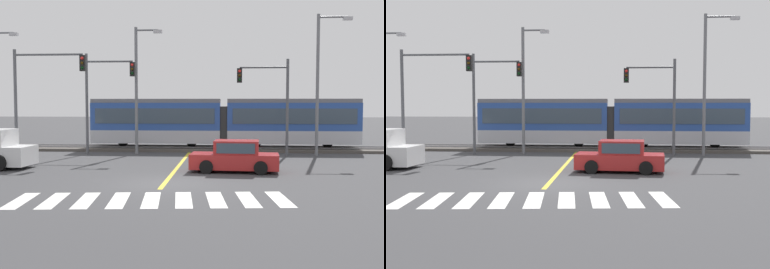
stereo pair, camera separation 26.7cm
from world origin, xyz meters
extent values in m
plane|color=#3D3D3F|center=(0.00, 0.00, 0.00)|extent=(200.00, 200.00, 0.00)
cube|color=#4C4742|center=(0.00, 14.62, 0.09)|extent=(120.00, 4.00, 0.18)
cube|color=#939399|center=(0.00, 13.90, 0.23)|extent=(120.00, 0.08, 0.10)
cube|color=#939399|center=(0.00, 15.34, 0.23)|extent=(120.00, 0.08, 0.10)
cube|color=#B7BAC1|center=(-2.48, 14.62, 0.98)|extent=(9.00, 2.60, 0.90)
cube|color=#284C9E|center=(-2.48, 14.62, 2.38)|extent=(9.00, 2.60, 1.90)
cube|color=#384756|center=(-2.48, 13.30, 2.43)|extent=(8.28, 0.04, 1.04)
cube|color=slate|center=(-2.48, 14.62, 3.47)|extent=(9.00, 2.39, 0.28)
cylinder|color=black|center=(0.00, 14.62, 0.53)|extent=(0.70, 0.20, 0.70)
cylinder|color=black|center=(-4.95, 14.62, 0.53)|extent=(0.70, 0.20, 0.70)
cube|color=#B7BAC1|center=(7.02, 14.62, 0.98)|extent=(9.00, 2.60, 0.90)
cube|color=#284C9E|center=(7.02, 14.62, 2.38)|extent=(9.00, 2.60, 1.90)
cube|color=#384756|center=(7.02, 13.30, 2.43)|extent=(8.28, 0.04, 1.04)
cube|color=slate|center=(7.02, 14.62, 3.47)|extent=(9.00, 2.39, 0.28)
cylinder|color=black|center=(9.50, 14.62, 0.53)|extent=(0.70, 0.20, 0.70)
cylinder|color=black|center=(4.55, 14.62, 0.53)|extent=(0.70, 0.20, 0.70)
cube|color=#2D2D2D|center=(2.27, 14.62, 1.68)|extent=(0.50, 2.34, 2.80)
cube|color=silver|center=(-4.38, -3.85, 0.00)|extent=(0.85, 2.84, 0.01)
cube|color=silver|center=(-3.28, -3.73, 0.00)|extent=(0.85, 2.84, 0.01)
cube|color=silver|center=(-2.19, -3.61, 0.00)|extent=(0.85, 2.84, 0.01)
cube|color=silver|center=(-1.09, -3.50, 0.00)|extent=(0.85, 2.84, 0.01)
cube|color=silver|center=(0.00, -3.38, 0.00)|extent=(0.85, 2.84, 0.01)
cube|color=silver|center=(1.09, -3.26, 0.00)|extent=(0.85, 2.84, 0.01)
cube|color=silver|center=(2.19, -3.14, 0.00)|extent=(0.85, 2.84, 0.01)
cube|color=silver|center=(3.28, -3.03, 0.00)|extent=(0.85, 2.84, 0.01)
cube|color=silver|center=(4.38, -2.91, 0.00)|extent=(0.85, 2.84, 0.01)
cube|color=gold|center=(0.00, 5.62, 0.00)|extent=(0.20, 14.00, 0.01)
cube|color=#B22323|center=(2.90, 3.65, 0.52)|extent=(4.31, 1.99, 0.72)
cube|color=#B22323|center=(3.00, 3.64, 1.20)|extent=(2.20, 1.66, 0.64)
cube|color=#384756|center=(2.00, 3.71, 1.20)|extent=(0.20, 1.43, 0.52)
cube|color=#384756|center=(2.94, 2.87, 1.20)|extent=(1.78, 0.16, 0.48)
cylinder|color=black|center=(1.58, 2.89, 0.32)|extent=(0.65, 0.26, 0.64)
cylinder|color=black|center=(1.70, 4.59, 0.32)|extent=(0.65, 0.26, 0.64)
cylinder|color=black|center=(4.10, 2.72, 0.32)|extent=(0.65, 0.26, 0.64)
cylinder|color=black|center=(4.21, 4.41, 0.32)|extent=(0.65, 0.26, 0.64)
cube|color=#384756|center=(-8.46, 3.99, 1.58)|extent=(0.18, 1.70, 0.66)
cylinder|color=black|center=(-8.41, 4.97, 0.40)|extent=(0.81, 0.32, 0.80)
cylinder|color=#515459|center=(-6.50, 11.04, 3.24)|extent=(0.18, 0.18, 6.48)
cylinder|color=#515459|center=(-5.00, 11.04, 5.96)|extent=(3.00, 0.12, 0.12)
cube|color=black|center=(-3.50, 11.04, 5.46)|extent=(0.32, 0.28, 0.90)
sphere|color=red|center=(-3.50, 10.89, 5.73)|extent=(0.18, 0.18, 0.18)
sphere|color=#3A2706|center=(-3.50, 10.89, 5.46)|extent=(0.18, 0.18, 0.18)
sphere|color=black|center=(-3.50, 10.89, 5.19)|extent=(0.18, 0.18, 0.18)
cylinder|color=#515459|center=(-9.68, 7.60, 3.19)|extent=(0.18, 0.18, 6.39)
cylinder|color=#515459|center=(-7.68, 7.60, 6.07)|extent=(4.00, 0.12, 0.12)
cube|color=black|center=(-5.68, 7.60, 5.57)|extent=(0.32, 0.28, 0.90)
sphere|color=red|center=(-5.68, 7.45, 5.84)|extent=(0.18, 0.18, 0.18)
sphere|color=#3A2706|center=(-5.68, 7.45, 5.57)|extent=(0.18, 0.18, 0.18)
sphere|color=black|center=(-5.68, 7.45, 5.30)|extent=(0.18, 0.18, 0.18)
cylinder|color=#515459|center=(6.29, 11.17, 3.03)|extent=(0.18, 0.18, 6.06)
cylinder|color=#515459|center=(4.79, 11.17, 5.54)|extent=(3.00, 0.12, 0.12)
cube|color=black|center=(3.29, 11.17, 5.04)|extent=(0.32, 0.28, 0.90)
sphere|color=red|center=(3.29, 11.02, 5.31)|extent=(0.18, 0.18, 0.18)
sphere|color=#3A2706|center=(3.29, 11.02, 5.04)|extent=(0.18, 0.18, 0.18)
sphere|color=black|center=(3.29, 11.02, 4.77)|extent=(0.18, 0.18, 0.18)
cube|color=#B2B2B7|center=(-11.71, 12.01, 7.90)|extent=(0.56, 0.28, 0.20)
cylinder|color=slate|center=(-3.40, 11.68, 4.11)|extent=(0.20, 0.20, 8.22)
cylinder|color=slate|center=(-2.68, 11.68, 8.02)|extent=(1.44, 0.12, 0.12)
cube|color=#B2B2B7|center=(-1.96, 11.68, 7.92)|extent=(0.56, 0.28, 0.20)
cylinder|color=slate|center=(8.17, 11.40, 4.42)|extent=(0.20, 0.20, 8.84)
cylinder|color=slate|center=(9.06, 11.40, 8.64)|extent=(1.78, 0.12, 0.12)
cube|color=#B2B2B7|center=(9.95, 11.40, 8.54)|extent=(0.56, 0.28, 0.20)
camera|label=1|loc=(2.61, -19.39, 3.26)|focal=45.00mm
camera|label=2|loc=(2.87, -19.36, 3.26)|focal=45.00mm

